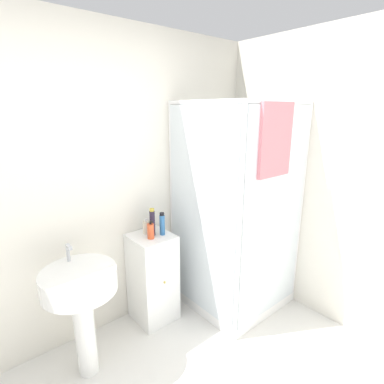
{
  "coord_description": "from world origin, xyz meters",
  "views": [
    {
      "loc": [
        -0.79,
        -0.55,
        1.86
      ],
      "look_at": [
        0.63,
        1.14,
        1.24
      ],
      "focal_mm": 28.0,
      "sensor_mm": 36.0,
      "label": 1
    }
  ],
  "objects_px": {
    "shampoo_bottle_blue": "(162,224)",
    "lotion_bottle_white": "(146,227)",
    "sink": "(81,295)",
    "shampoo_bottle_tall_black": "(152,222)",
    "soap_dispenser": "(151,231)"
  },
  "relations": [
    {
      "from": "lotion_bottle_white",
      "to": "shampoo_bottle_tall_black",
      "type": "bearing_deg",
      "value": -69.65
    },
    {
      "from": "sink",
      "to": "shampoo_bottle_tall_black",
      "type": "bearing_deg",
      "value": 15.8
    },
    {
      "from": "sink",
      "to": "shampoo_bottle_tall_black",
      "type": "relative_size",
      "value": 3.98
    },
    {
      "from": "soap_dispenser",
      "to": "shampoo_bottle_tall_black",
      "type": "bearing_deg",
      "value": 44.98
    },
    {
      "from": "sink",
      "to": "soap_dispenser",
      "type": "relative_size",
      "value": 5.95
    },
    {
      "from": "sink",
      "to": "shampoo_bottle_tall_black",
      "type": "distance_m",
      "value": 0.79
    },
    {
      "from": "soap_dispenser",
      "to": "sink",
      "type": "bearing_deg",
      "value": -167.12
    },
    {
      "from": "sink",
      "to": "shampoo_bottle_blue",
      "type": "distance_m",
      "value": 0.84
    },
    {
      "from": "shampoo_bottle_blue",
      "to": "lotion_bottle_white",
      "type": "xyz_separation_m",
      "value": [
        -0.09,
        0.11,
        -0.04
      ]
    },
    {
      "from": "shampoo_bottle_blue",
      "to": "shampoo_bottle_tall_black",
      "type": "bearing_deg",
      "value": 144.95
    },
    {
      "from": "sink",
      "to": "lotion_bottle_white",
      "type": "distance_m",
      "value": 0.77
    },
    {
      "from": "shampoo_bottle_tall_black",
      "to": "sink",
      "type": "bearing_deg",
      "value": -164.2
    },
    {
      "from": "shampoo_bottle_tall_black",
      "to": "soap_dispenser",
      "type": "bearing_deg",
      "value": -135.02
    },
    {
      "from": "lotion_bottle_white",
      "to": "sink",
      "type": "bearing_deg",
      "value": -158.77
    },
    {
      "from": "shampoo_bottle_blue",
      "to": "lotion_bottle_white",
      "type": "distance_m",
      "value": 0.15
    }
  ]
}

